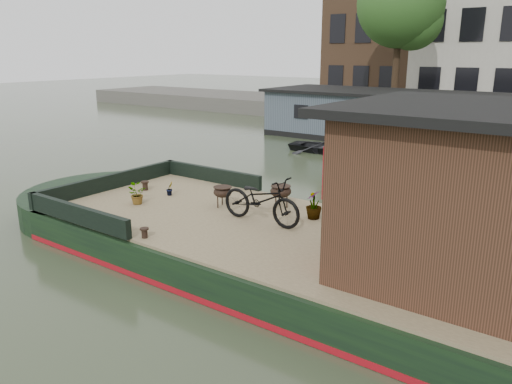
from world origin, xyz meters
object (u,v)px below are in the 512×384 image
Objects in this scene: brazier_front at (223,197)px; brazier_rear at (281,196)px; cabin at (490,195)px; bicycle at (261,200)px; dinghy at (329,144)px.

brazier_rear reaches higher than brazier_front.
cabin is 3.97m from bicycle.
brazier_front is 1.20m from brazier_rear.
brazier_front is at bearing -172.40° from dinghy.
cabin is at bearing -5.33° from brazier_front.
brazier_rear is at bearing 34.68° from brazier_front.
brazier_rear is (-0.23, 1.02, -0.22)m from bicycle.
cabin reaches higher than bicycle.
cabin is 12.67m from dinghy.
cabin is 8.65× the size of brazier_rear.
dinghy is at bearing 105.25° from brazier_front.
brazier_rear is at bearing 13.04° from bicycle.
cabin is 1.29× the size of dinghy.
dinghy is (-3.57, 8.79, -0.56)m from brazier_rear.
brazier_rear is at bearing 164.32° from cabin.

